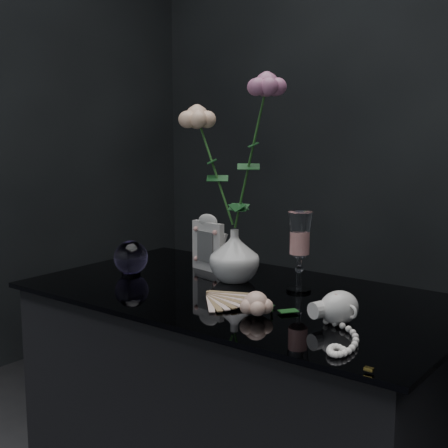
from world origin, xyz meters
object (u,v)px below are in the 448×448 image
Objects in this scene: wine_glass at (299,252)px; loose_rose at (256,304)px; picture_frame at (208,242)px; pearl_jar at (339,306)px; paperweight at (131,258)px; vase at (234,256)px.

loose_rose is (0.03, -0.22, -0.07)m from wine_glass.
picture_frame is 0.63× the size of pearl_jar.
wine_glass is 2.11× the size of paperweight.
paperweight is (-0.26, -0.11, -0.02)m from vase.
paperweight is 0.64m from pearl_jar.
wine_glass is at bearing 3.29° from picture_frame.
paperweight is 0.59× the size of loose_rose.
loose_rose is (0.34, -0.26, -0.05)m from picture_frame.
vase is at bearing -174.52° from wine_glass.
paperweight reaches higher than loose_rose.
paperweight is (-0.45, -0.13, -0.05)m from wine_glass.
pearl_jar is (0.19, -0.16, -0.06)m from wine_glass.
pearl_jar is (0.37, -0.15, -0.03)m from vase.
picture_frame reaches higher than pearl_jar.
wine_glass reaches higher than loose_rose.
wine_glass is at bearing 5.48° from vase.
picture_frame is at bearing 158.24° from vase.
vase reaches higher than loose_rose.
picture_frame is 1.72× the size of paperweight.
vase is 0.86× the size of loose_rose.
pearl_jar is at bearing -40.59° from wine_glass.
picture_frame is (-0.13, 0.05, 0.01)m from vase.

